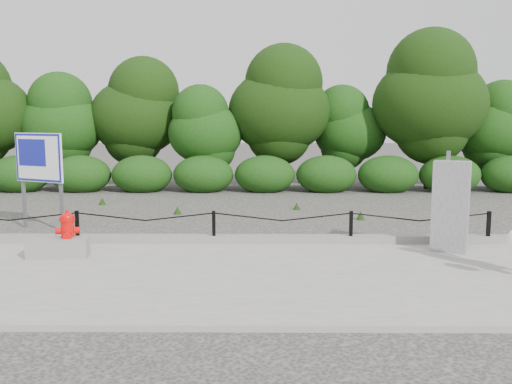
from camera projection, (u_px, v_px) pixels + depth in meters
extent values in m
plane|color=#2D2B28|center=(214.00, 247.00, 9.92)|extent=(90.00, 90.00, 0.00)
cube|color=gray|center=(203.00, 277.00, 7.93)|extent=(14.00, 4.00, 0.08)
cube|color=slate|center=(214.00, 239.00, 9.95)|extent=(14.00, 0.22, 0.14)
cube|color=black|center=(77.00, 227.00, 9.89)|extent=(0.06, 0.06, 0.60)
cube|color=black|center=(214.00, 227.00, 9.87)|extent=(0.06, 0.06, 0.60)
cube|color=black|center=(351.00, 227.00, 9.85)|extent=(0.06, 0.06, 0.60)
cube|color=black|center=(488.00, 227.00, 9.84)|extent=(0.06, 0.06, 0.60)
cylinder|color=black|center=(8.00, 215.00, 9.87)|extent=(2.50, 0.02, 0.02)
cylinder|color=black|center=(145.00, 215.00, 9.85)|extent=(2.50, 0.02, 0.02)
cylinder|color=black|center=(282.00, 215.00, 9.83)|extent=(2.50, 0.02, 0.02)
cylinder|color=black|center=(420.00, 215.00, 9.82)|extent=(2.50, 0.02, 0.02)
cylinder|color=black|center=(63.00, 159.00, 18.76)|extent=(0.18, 0.18, 1.92)
ellipsoid|color=#234510|center=(61.00, 120.00, 18.58)|extent=(2.84, 2.45, 3.07)
cylinder|color=black|center=(137.00, 155.00, 19.12)|extent=(0.18, 0.18, 2.19)
ellipsoid|color=#234510|center=(136.00, 111.00, 18.91)|extent=(3.24, 2.80, 3.50)
cylinder|color=black|center=(206.00, 164.00, 18.34)|extent=(0.18, 0.18, 1.70)
ellipsoid|color=#234510|center=(205.00, 128.00, 18.18)|extent=(2.52, 2.18, 2.72)
cylinder|color=black|center=(279.00, 153.00, 18.67)|extent=(0.18, 0.18, 2.37)
ellipsoid|color=#234510|center=(279.00, 104.00, 18.45)|extent=(3.51, 3.04, 3.79)
cylinder|color=black|center=(349.00, 162.00, 19.10)|extent=(0.18, 0.18, 1.72)
ellipsoid|color=#234510|center=(350.00, 127.00, 18.94)|extent=(2.54, 2.20, 2.75)
cylinder|color=black|center=(428.00, 150.00, 18.23)|extent=(0.18, 0.18, 2.59)
ellipsoid|color=#234510|center=(430.00, 96.00, 17.99)|extent=(3.83, 3.31, 4.14)
cylinder|color=black|center=(490.00, 162.00, 18.66)|extent=(0.18, 0.18, 1.78)
ellipsoid|color=#234510|center=(492.00, 125.00, 18.50)|extent=(2.64, 2.28, 2.85)
cylinder|color=red|center=(69.00, 253.00, 9.06)|extent=(0.44, 0.44, 0.06)
cylinder|color=red|center=(68.00, 236.00, 9.02)|extent=(0.27, 0.27, 0.53)
cylinder|color=red|center=(67.00, 219.00, 8.99)|extent=(0.32, 0.32, 0.05)
ellipsoid|color=red|center=(67.00, 217.00, 8.98)|extent=(0.28, 0.28, 0.17)
cylinder|color=red|center=(67.00, 212.00, 8.97)|extent=(0.07, 0.07, 0.05)
cylinder|color=red|center=(58.00, 231.00, 8.97)|extent=(0.12, 0.13, 0.11)
cylinder|color=red|center=(77.00, 230.00, 9.05)|extent=(0.12, 0.13, 0.11)
cylinder|color=red|center=(67.00, 236.00, 8.87)|extent=(0.17, 0.15, 0.15)
cylinder|color=slate|center=(64.00, 240.00, 8.91)|extent=(0.01, 0.05, 0.11)
cube|color=gray|center=(58.00, 248.00, 8.89)|extent=(1.00, 0.44, 0.31)
cube|color=#99999C|center=(451.00, 207.00, 9.22)|extent=(0.68, 0.56, 1.55)
cube|color=slate|center=(446.00, 200.00, 9.42)|extent=(0.09, 0.09, 1.71)
cube|color=slate|center=(23.00, 180.00, 11.64)|extent=(0.08, 0.08, 2.05)
cube|color=slate|center=(61.00, 183.00, 11.19)|extent=(0.08, 0.08, 2.05)
cube|color=white|center=(39.00, 158.00, 11.31)|extent=(1.18, 0.58, 1.03)
cube|color=#141C95|center=(38.00, 158.00, 11.29)|extent=(1.14, 0.53, 0.99)
cube|color=#141C95|center=(32.00, 153.00, 11.33)|extent=(0.70, 0.33, 0.56)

